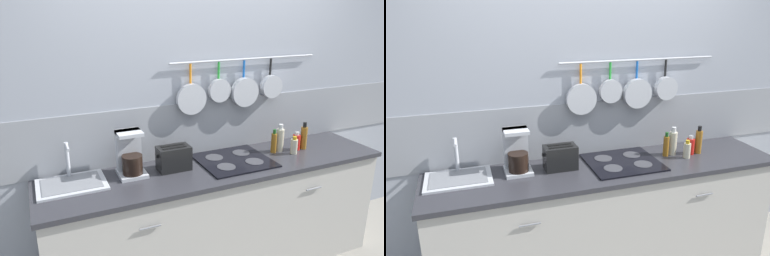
% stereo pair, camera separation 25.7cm
% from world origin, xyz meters
% --- Properties ---
extents(wall_back, '(7.20, 0.14, 2.60)m').
position_xyz_m(wall_back, '(0.00, 0.33, 1.27)').
color(wall_back, '#999EA8').
rests_on(wall_back, ground_plane).
extents(cabinet_base, '(2.58, 0.56, 0.86)m').
position_xyz_m(cabinet_base, '(0.00, -0.00, 0.43)').
color(cabinet_base, '#B7B2A8').
rests_on(cabinet_base, ground_plane).
extents(countertop, '(2.62, 0.59, 0.03)m').
position_xyz_m(countertop, '(0.00, 0.00, 0.88)').
color(countertop, '#2D2D33').
rests_on(countertop, cabinet_base).
extents(sink_basin, '(0.44, 0.32, 0.26)m').
position_xyz_m(sink_basin, '(-1.05, 0.12, 0.92)').
color(sink_basin, '#B7BABF').
rests_on(sink_basin, countertop).
extents(coffee_maker, '(0.19, 0.20, 0.31)m').
position_xyz_m(coffee_maker, '(-0.64, 0.13, 1.03)').
color(coffee_maker, '#B7BABF').
rests_on(coffee_maker, countertop).
extents(toaster, '(0.25, 0.14, 0.18)m').
position_xyz_m(toaster, '(-0.34, 0.08, 0.99)').
color(toaster, black).
rests_on(toaster, countertop).
extents(cooktop, '(0.53, 0.48, 0.01)m').
position_xyz_m(cooktop, '(0.13, 0.04, 0.90)').
color(cooktop, black).
rests_on(cooktop, countertop).
extents(bottle_cooking_wine, '(0.04, 0.04, 0.19)m').
position_xyz_m(bottle_cooking_wine, '(0.51, 0.06, 0.98)').
color(bottle_cooking_wine, '#8C5919').
rests_on(bottle_cooking_wine, countertop).
extents(bottle_hot_sauce, '(0.06, 0.06, 0.23)m').
position_xyz_m(bottle_hot_sauce, '(0.57, 0.07, 1.00)').
color(bottle_hot_sauce, '#BFB799').
rests_on(bottle_hot_sauce, countertop).
extents(bottle_dish_soap, '(0.05, 0.05, 0.14)m').
position_xyz_m(bottle_dish_soap, '(0.64, -0.02, 0.96)').
color(bottle_dish_soap, '#BFB799').
rests_on(bottle_dish_soap, countertop).
extents(bottle_vinegar, '(0.06, 0.06, 0.15)m').
position_xyz_m(bottle_vinegar, '(0.72, 0.04, 0.97)').
color(bottle_vinegar, red).
rests_on(bottle_vinegar, countertop).
extents(bottle_sesame_oil, '(0.05, 0.05, 0.22)m').
position_xyz_m(bottle_sesame_oil, '(0.79, 0.04, 1.00)').
color(bottle_sesame_oil, '#8C5919').
rests_on(bottle_sesame_oil, countertop).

